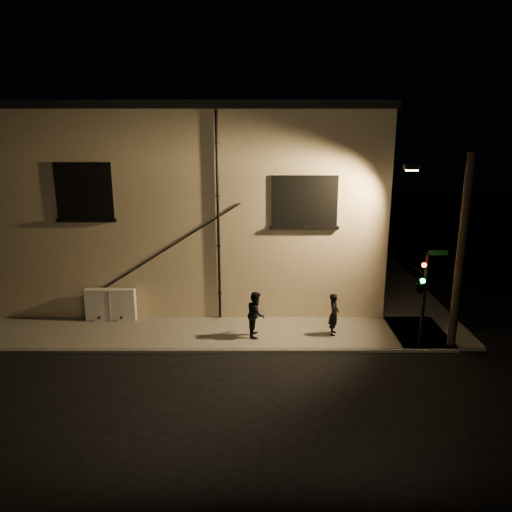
{
  "coord_description": "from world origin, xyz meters",
  "views": [
    {
      "loc": [
        -0.36,
        -16.45,
        7.98
      ],
      "look_at": [
        -0.31,
        1.8,
        3.08
      ],
      "focal_mm": 35.0,
      "sensor_mm": 36.0,
      "label": 1
    }
  ],
  "objects_px": {
    "utility_cabinet": "(111,305)",
    "pedestrian_b": "(256,314)",
    "traffic_signal": "(421,283)",
    "pedestrian_a": "(334,314)",
    "streetlamp_pole": "(458,248)"
  },
  "relations": [
    {
      "from": "pedestrian_b",
      "to": "streetlamp_pole",
      "type": "bearing_deg",
      "value": -94.2
    },
    {
      "from": "pedestrian_a",
      "to": "traffic_signal",
      "type": "bearing_deg",
      "value": -96.47
    },
    {
      "from": "utility_cabinet",
      "to": "pedestrian_b",
      "type": "bearing_deg",
      "value": -14.73
    },
    {
      "from": "traffic_signal",
      "to": "streetlamp_pole",
      "type": "distance_m",
      "value": 1.76
    },
    {
      "from": "pedestrian_b",
      "to": "streetlamp_pole",
      "type": "distance_m",
      "value": 7.59
    },
    {
      "from": "pedestrian_b",
      "to": "traffic_signal",
      "type": "height_order",
      "value": "traffic_signal"
    },
    {
      "from": "utility_cabinet",
      "to": "pedestrian_b",
      "type": "relative_size",
      "value": 1.16
    },
    {
      "from": "pedestrian_a",
      "to": "streetlamp_pole",
      "type": "relative_size",
      "value": 0.23
    },
    {
      "from": "utility_cabinet",
      "to": "streetlamp_pole",
      "type": "height_order",
      "value": "streetlamp_pole"
    },
    {
      "from": "pedestrian_a",
      "to": "utility_cabinet",
      "type": "bearing_deg",
      "value": 94.57
    },
    {
      "from": "streetlamp_pole",
      "to": "traffic_signal",
      "type": "bearing_deg",
      "value": -171.46
    },
    {
      "from": "pedestrian_a",
      "to": "streetlamp_pole",
      "type": "distance_m",
      "value": 5.02
    },
    {
      "from": "utility_cabinet",
      "to": "pedestrian_a",
      "type": "relative_size",
      "value": 1.24
    },
    {
      "from": "traffic_signal",
      "to": "utility_cabinet",
      "type": "bearing_deg",
      "value": 168.02
    },
    {
      "from": "utility_cabinet",
      "to": "traffic_signal",
      "type": "distance_m",
      "value": 12.11
    }
  ]
}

